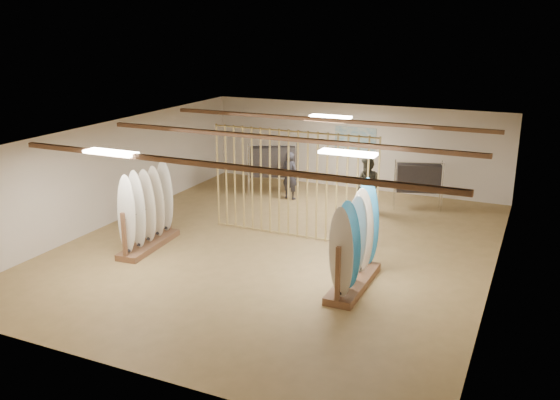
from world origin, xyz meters
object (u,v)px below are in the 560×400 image
at_px(rack_right, 354,255).
at_px(shopper_a, 290,172).
at_px(clothing_rack_a, 273,162).
at_px(shopper_b, 368,183).
at_px(rack_left, 148,221).
at_px(clothing_rack_b, 419,178).

height_order(rack_right, shopper_a, rack_right).
height_order(clothing_rack_a, shopper_b, shopper_b).
xyz_separation_m(rack_left, shopper_b, (4.13, 4.79, 0.26)).
distance_m(clothing_rack_b, shopper_b, 1.65).
bearing_deg(clothing_rack_b, rack_left, -150.37).
bearing_deg(shopper_b, shopper_a, -159.58).
xyz_separation_m(clothing_rack_b, shopper_b, (-1.23, -1.10, 0.00)).
height_order(rack_left, rack_right, rack_right).
bearing_deg(rack_right, shopper_a, 125.13).
bearing_deg(rack_left, clothing_rack_a, 77.16).
bearing_deg(shopper_a, clothing_rack_b, -160.84).
relative_size(rack_right, shopper_b, 1.17).
height_order(rack_left, clothing_rack_a, rack_left).
distance_m(rack_left, clothing_rack_a, 5.60).
xyz_separation_m(rack_left, shopper_a, (1.49, 5.30, 0.18)).
height_order(rack_left, shopper_b, rack_left).
bearing_deg(shopper_b, clothing_rack_a, -161.11).
height_order(clothing_rack_b, shopper_b, shopper_b).
height_order(rack_right, clothing_rack_a, rack_right).
xyz_separation_m(clothing_rack_a, clothing_rack_b, (4.57, 0.36, -0.13)).
distance_m(clothing_rack_a, clothing_rack_b, 4.58).
bearing_deg(rack_right, shopper_b, 103.29).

